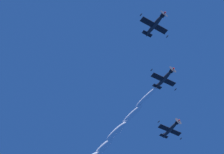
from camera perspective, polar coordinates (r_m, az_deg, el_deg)
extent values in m
ellipsoid|color=#232328|center=(93.26, 5.98, 7.25)|extent=(4.03, 6.03, 1.55)
cylinder|color=black|center=(92.66, 7.10, 8.55)|extent=(1.46, 1.35, 1.27)
cone|color=red|center=(92.55, 7.34, 8.83)|extent=(0.81, 0.87, 0.62)
cylinder|color=#3F3F47|center=(92.57, 7.29, 8.77)|extent=(2.33, 1.39, 2.69)
cube|color=black|center=(93.15, 5.90, 7.15)|extent=(7.29, 4.64, 2.54)
ellipsoid|color=#232328|center=(93.42, 7.72, 5.64)|extent=(0.64, 0.88, 0.33)
ellipsoid|color=#232328|center=(93.04, 4.06, 8.66)|extent=(0.64, 0.88, 0.33)
cube|color=black|center=(93.95, 4.93, 6.03)|extent=(2.79, 1.99, 0.97)
cube|color=#232328|center=(94.41, 4.95, 6.07)|extent=(0.83, 1.15, 1.07)
ellipsoid|color=#1E232D|center=(93.57, 6.12, 7.43)|extent=(1.36, 1.63, 0.85)
ellipsoid|color=#232328|center=(101.61, 7.29, -0.27)|extent=(4.02, 6.03, 1.52)
cylinder|color=black|center=(100.77, 8.32, 0.86)|extent=(1.45, 1.35, 1.26)
cone|color=red|center=(100.60, 8.54, 1.11)|extent=(0.81, 0.86, 0.61)
cylinder|color=#3F3F47|center=(100.64, 8.49, 1.05)|extent=(2.33, 1.37, 2.67)
cube|color=black|center=(101.52, 7.21, -0.37)|extent=(7.30, 4.65, 2.47)
ellipsoid|color=#232328|center=(102.20, 8.86, -1.72)|extent=(0.64, 0.88, 0.33)
ellipsoid|color=#232328|center=(100.98, 5.55, 0.99)|extent=(0.64, 0.88, 0.33)
cube|color=black|center=(102.52, 6.32, -1.33)|extent=(2.80, 2.00, 0.95)
cube|color=#232328|center=(102.97, 6.32, -1.26)|extent=(0.82, 1.14, 1.07)
ellipsoid|color=#1E232D|center=(101.88, 7.40, -0.09)|extent=(1.36, 1.63, 0.84)
ellipsoid|color=#232328|center=(111.19, 8.14, -7.26)|extent=(3.98, 6.02, 1.56)
cylinder|color=black|center=(110.17, 9.09, -6.27)|extent=(1.41, 1.34, 1.23)
cone|color=red|center=(109.96, 9.30, -6.05)|extent=(0.79, 0.86, 0.60)
cylinder|color=#3F3F47|center=(110.01, 9.25, -6.10)|extent=(2.23, 1.36, 2.58)
cube|color=black|center=(111.12, 8.08, -7.36)|extent=(7.40, 4.70, 2.04)
ellipsoid|color=#232328|center=(112.32, 9.60, -8.47)|extent=(0.63, 0.88, 0.33)
ellipsoid|color=#232328|center=(110.05, 6.53, -6.22)|extent=(0.63, 0.88, 0.33)
cube|color=black|center=(112.26, 7.24, -8.17)|extent=(2.83, 2.01, 0.80)
cube|color=#232328|center=(112.69, 7.23, -8.08)|extent=(0.76, 1.13, 1.09)
ellipsoid|color=#1E232D|center=(111.42, 8.24, -7.07)|extent=(1.33, 1.62, 0.83)
ellipsoid|color=white|center=(103.68, 4.74, -2.92)|extent=(4.91, 7.98, 1.73)
ellipsoid|color=white|center=(106.33, 2.82, -5.28)|extent=(5.12, 8.09, 1.95)
ellipsoid|color=white|center=(109.02, 0.56, -7.67)|extent=(5.32, 8.21, 2.17)
ellipsoid|color=white|center=(112.32, -1.20, -9.82)|extent=(5.52, 8.33, 2.39)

